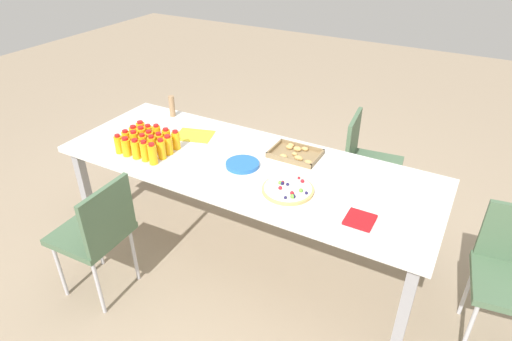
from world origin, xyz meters
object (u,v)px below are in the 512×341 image
at_px(juice_bottle_19, 176,140).
at_px(plate_stack, 242,164).
at_px(juice_bottle_0, 119,144).
at_px(juice_bottle_10, 134,135).
at_px(juice_bottle_4, 153,154).
at_px(party_table, 246,170).
at_px(juice_bottle_7, 143,144).
at_px(fruit_pizza, 288,189).
at_px(juice_bottle_2, 136,149).
at_px(juice_bottle_11, 142,137).
at_px(juice_bottle_5, 126,140).
at_px(chair_near_left, 98,230).
at_px(juice_bottle_18, 167,138).
at_px(juice_bottle_6, 135,141).
at_px(paper_folder, 195,135).
at_px(juice_bottle_8, 152,146).
at_px(juice_bottle_9, 161,149).
at_px(juice_bottle_16, 149,134).
at_px(juice_bottle_17, 157,135).
at_px(chair_far_right, 366,158).
at_px(napkin_stack, 360,220).
at_px(juice_bottle_15, 141,131).
at_px(juice_bottle_3, 145,151).
at_px(snack_tray, 296,154).
at_px(juice_bottle_12, 150,140).
at_px(cardboard_tube, 172,106).
at_px(juice_bottle_14, 168,145).

xyz_separation_m(juice_bottle_19, plate_stack, (0.52, 0.02, -0.05)).
bearing_deg(juice_bottle_0, juice_bottle_10, 91.35).
bearing_deg(juice_bottle_4, party_table, 30.60).
relative_size(juice_bottle_7, fruit_pizza, 0.46).
height_order(juice_bottle_2, juice_bottle_11, juice_bottle_11).
xyz_separation_m(juice_bottle_5, juice_bottle_7, (0.15, -0.00, 0.00)).
relative_size(chair_near_left, juice_bottle_18, 6.09).
bearing_deg(juice_bottle_6, juice_bottle_2, -43.44).
bearing_deg(juice_bottle_11, chair_near_left, -75.18).
distance_m(juice_bottle_2, paper_folder, 0.47).
relative_size(juice_bottle_8, juice_bottle_9, 1.02).
bearing_deg(fruit_pizza, chair_near_left, -146.97).
bearing_deg(juice_bottle_16, juice_bottle_6, -88.37).
distance_m(party_table, fruit_pizza, 0.43).
height_order(juice_bottle_2, juice_bottle_17, juice_bottle_17).
xyz_separation_m(chair_far_right, napkin_stack, (0.26, -1.08, 0.24)).
bearing_deg(chair_far_right, juice_bottle_17, -59.96).
relative_size(juice_bottle_8, juice_bottle_11, 0.99).
xyz_separation_m(juice_bottle_15, juice_bottle_16, (0.07, -0.00, -0.00)).
bearing_deg(juice_bottle_2, plate_stack, 20.36).
xyz_separation_m(juice_bottle_9, juice_bottle_18, (-0.08, 0.15, -0.00)).
relative_size(juice_bottle_3, juice_bottle_5, 1.08).
xyz_separation_m(juice_bottle_4, juice_bottle_18, (-0.08, 0.23, -0.01)).
bearing_deg(juice_bottle_8, juice_bottle_2, -130.38).
bearing_deg(juice_bottle_2, juice_bottle_8, 49.62).
distance_m(juice_bottle_9, napkin_stack, 1.35).
bearing_deg(snack_tray, juice_bottle_19, -158.08).
relative_size(juice_bottle_2, juice_bottle_12, 1.02).
bearing_deg(napkin_stack, juice_bottle_12, 176.66).
relative_size(juice_bottle_0, juice_bottle_2, 0.98).
distance_m(juice_bottle_3, juice_bottle_12, 0.17).
bearing_deg(juice_bottle_0, juice_bottle_16, 72.57).
xyz_separation_m(juice_bottle_16, juice_bottle_18, (0.15, 0.01, 0.00)).
relative_size(juice_bottle_9, juice_bottle_15, 1.03).
bearing_deg(cardboard_tube, juice_bottle_10, -83.29).
distance_m(juice_bottle_14, snack_tray, 0.85).
xyz_separation_m(juice_bottle_3, juice_bottle_18, (-0.00, 0.22, -0.00)).
bearing_deg(juice_bottle_14, snack_tray, 26.97).
xyz_separation_m(juice_bottle_4, fruit_pizza, (0.90, 0.13, -0.06)).
xyz_separation_m(juice_bottle_9, snack_tray, (0.76, 0.46, -0.05)).
height_order(chair_near_left, juice_bottle_15, juice_bottle_15).
height_order(juice_bottle_4, juice_bottle_10, juice_bottle_4).
xyz_separation_m(juice_bottle_6, cardboard_tube, (-0.14, 0.57, 0.01)).
distance_m(juice_bottle_16, juice_bottle_17, 0.08).
relative_size(plate_stack, cardboard_tube, 1.28).
xyz_separation_m(juice_bottle_12, plate_stack, (0.67, 0.10, -0.05)).
xyz_separation_m(juice_bottle_8, cardboard_tube, (-0.28, 0.57, 0.02)).
distance_m(party_table, plate_stack, 0.09).
bearing_deg(juice_bottle_10, juice_bottle_17, 24.42).
bearing_deg(juice_bottle_9, cardboard_tube, 122.50).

